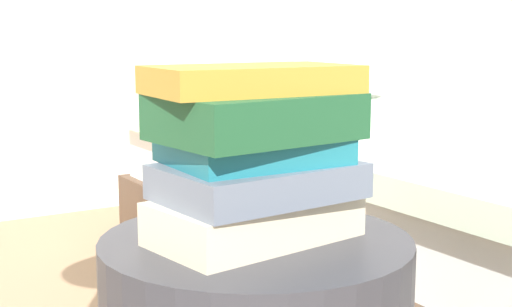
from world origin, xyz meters
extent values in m
cube|color=#4C3828|center=(1.13, 0.54, 0.11)|extent=(1.50, 2.00, 0.22)
cube|color=white|center=(1.13, 0.54, 0.31)|extent=(1.44, 1.92, 0.18)
cube|color=beige|center=(1.13, 0.54, 0.43)|extent=(1.53, 1.96, 0.06)
ellipsoid|color=silver|center=(1.13, 1.34, 0.54)|extent=(0.56, 0.28, 0.16)
cube|color=beige|center=(-0.01, -0.01, 0.46)|extent=(0.30, 0.20, 0.06)
cube|color=slate|center=(0.00, -0.01, 0.52)|extent=(0.28, 0.20, 0.05)
cube|color=#1E727F|center=(0.00, 0.01, 0.56)|extent=(0.24, 0.19, 0.04)
cube|color=#1E512D|center=(-0.01, -0.01, 0.61)|extent=(0.28, 0.21, 0.06)
cube|color=#B7842D|center=(-0.01, 0.00, 0.66)|extent=(0.29, 0.17, 0.04)
camera|label=1|loc=(-0.53, -0.86, 0.73)|focal=51.15mm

